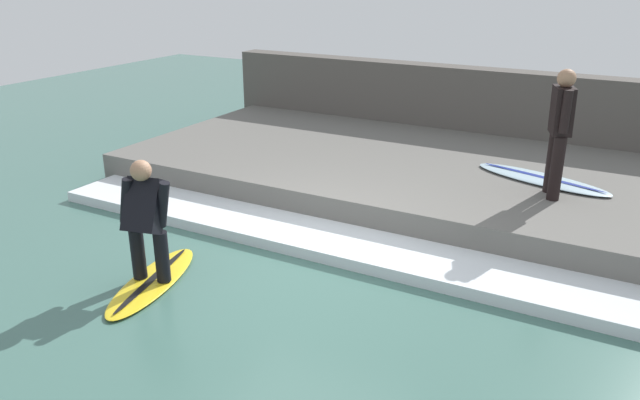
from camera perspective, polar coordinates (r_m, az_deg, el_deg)
name	(u,v)px	position (r m, az deg, el deg)	size (l,w,h in m)	color
ground_plane	(302,265)	(7.68, -1.66, -5.96)	(28.00, 28.00, 0.00)	#426B60
concrete_ledge	(403,172)	(10.37, 7.64, 2.52)	(4.40, 9.04, 0.47)	#66635E
back_wall	(452,109)	(12.46, 11.97, 8.14)	(0.50, 9.49, 1.64)	#544F49
wave_foam_crest	(326,241)	(8.14, 0.59, -3.74)	(0.97, 8.58, 0.15)	silver
surfboard_riding	(153,281)	(7.50, -15.05, -7.16)	(1.85, 0.94, 0.07)	yellow
surfer_riding	(146,215)	(7.16, -15.65, -1.37)	(0.56, 0.66, 1.43)	black
surfer_waiting_near	(560,127)	(8.86, 21.08, 6.29)	(0.56, 0.37, 1.73)	black
surfboard_waiting_near	(542,179)	(9.69, 19.61, 1.83)	(1.13, 2.13, 0.07)	silver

